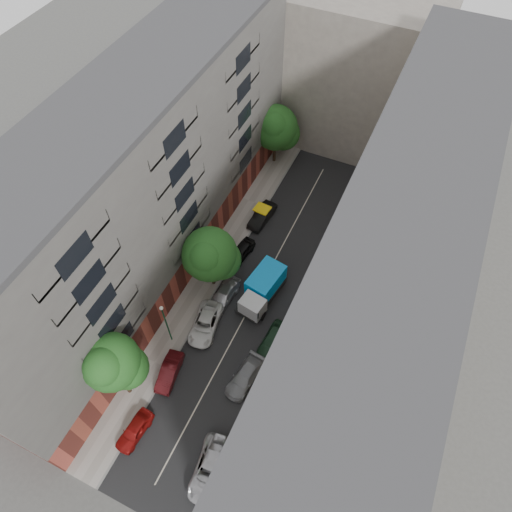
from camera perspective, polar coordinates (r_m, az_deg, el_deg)
The scene contains 22 objects.
ground at distance 46.93m, azimuth 0.25°, elevation -4.48°, with size 120.00×120.00×0.00m, color #4C4C49.
road_surface at distance 46.93m, azimuth 0.25°, elevation -4.47°, with size 8.00×44.00×0.02m, color black.
sidewalk_left at distance 48.35m, azimuth -5.69°, elevation -2.09°, with size 3.00×44.00×0.15m, color gray.
sidewalk_right at distance 46.01m, azimuth 6.54°, elevation -6.84°, with size 3.00×44.00×0.15m, color gray.
building_left at distance 42.93m, azimuth -13.31°, elevation 7.92°, with size 8.00×44.00×20.00m, color #4F4C49.
building_right at distance 37.44m, azimuth 15.82°, elevation -2.34°, with size 8.00×44.00×20.00m, color #BEAC94.
building_endcap at distance 59.96m, azimuth 12.34°, elevation 21.75°, with size 18.00×12.00×18.00m, color gray.
tarp_truck at distance 45.31m, azimuth 0.76°, elevation -4.08°, with size 3.30×6.43×2.82m.
car_left_0 at distance 42.03m, azimuth -14.94°, elevation -20.29°, with size 1.55×3.86×1.31m, color maroon.
car_left_1 at distance 43.08m, azimuth -10.79°, elevation -14.03°, with size 1.42×4.07×1.34m, color #4E0F13.
car_left_2 at distance 44.60m, azimuth -6.35°, elevation -8.42°, with size 2.33×5.06×1.41m, color silver.
car_left_3 at distance 46.07m, azimuth -4.07°, elevation -4.93°, with size 1.81×4.44×1.29m, color #B5B4B9.
car_left_4 at distance 48.96m, azimuth -1.92°, elevation 0.53°, with size 1.60×3.99×1.36m, color black.
car_left_5 at distance 52.08m, azimuth 0.77°, elevation 5.08°, with size 1.55×4.45×1.47m, color black.
car_right_0 at distance 40.18m, azimuth -5.71°, elevation -24.96°, with size 2.50×5.42×1.51m, color #B3B3B7.
car_right_1 at distance 42.21m, azimuth -1.41°, elevation -14.88°, with size 1.87×4.59×1.33m, color slate.
car_right_2 at distance 43.62m, azimuth 2.08°, elevation -10.37°, with size 1.68×4.18×1.42m, color black.
tree_near at distance 38.11m, azimuth -17.54°, elevation -12.83°, with size 4.99×4.68×9.11m.
tree_mid at distance 43.47m, azimuth -5.74°, elevation -0.04°, with size 5.60×5.37×7.67m.
tree_far at distance 56.07m, azimuth 2.47°, elevation 15.55°, with size 5.62×5.39×7.82m.
lamp_post at distance 41.60m, azimuth -11.26°, elevation -7.88°, with size 0.36×0.36×6.18m.
pedestrian at distance 47.92m, azimuth 9.86°, elevation -1.67°, with size 0.62×0.41×1.70m, color black.
Camera 1 is at (10.02, -22.30, 40.06)m, focal length 32.00 mm.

